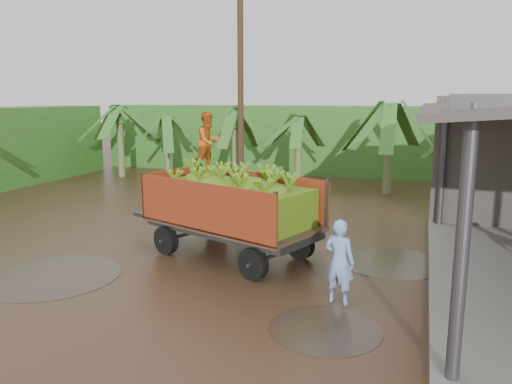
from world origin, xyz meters
TOP-DOWN VIEW (x-y plane):
  - ground at (0.00, 0.00)m, footprint 100.00×100.00m
  - hedge_north at (-2.00, 16.00)m, footprint 22.00×3.00m
  - banana_trailer at (0.14, 0.74)m, footprint 6.25×3.61m
  - man_blue at (3.26, -1.35)m, footprint 0.71×0.56m
  - utility_pole at (-2.42, 8.34)m, footprint 1.20×0.24m
  - banana_plants at (-4.93, 6.48)m, footprint 24.94×20.22m

SIDE VIEW (x-z plane):
  - ground at x=0.00m, z-range 0.00..0.00m
  - man_blue at x=3.26m, z-range 0.00..1.73m
  - banana_trailer at x=0.14m, z-range -0.47..3.21m
  - banana_plants at x=-4.93m, z-range -0.20..3.73m
  - hedge_north at x=-2.00m, z-range 0.00..3.60m
  - utility_pole at x=-2.42m, z-range 0.06..8.65m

